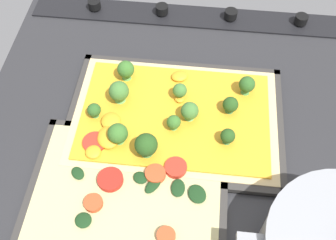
{
  "coord_description": "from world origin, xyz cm",
  "views": [
    {
      "loc": [
        -1.44,
        38.86,
        61.47
      ],
      "look_at": [
        2.76,
        0.18,
        5.46
      ],
      "focal_mm": 43.39,
      "sensor_mm": 36.0,
      "label": 1
    }
  ],
  "objects_px": {
    "broccoli_pizza": "(169,116)",
    "veggie_pizza_back": "(128,188)",
    "baking_tray_back": "(128,191)",
    "baking_tray_front": "(175,119)"
  },
  "relations": [
    {
      "from": "baking_tray_back",
      "to": "veggie_pizza_back",
      "type": "xyz_separation_m",
      "value": [
        -0.0,
        -0.0,
        0.01
      ]
    },
    {
      "from": "broccoli_pizza",
      "to": "veggie_pizza_back",
      "type": "xyz_separation_m",
      "value": [
        0.05,
        0.15,
        -0.01
      ]
    },
    {
      "from": "broccoli_pizza",
      "to": "veggie_pizza_back",
      "type": "relative_size",
      "value": 1.23
    },
    {
      "from": "baking_tray_front",
      "to": "baking_tray_back",
      "type": "distance_m",
      "value": 0.16
    },
    {
      "from": "baking_tray_front",
      "to": "veggie_pizza_back",
      "type": "xyz_separation_m",
      "value": [
        0.06,
        0.15,
        0.01
      ]
    },
    {
      "from": "baking_tray_back",
      "to": "veggie_pizza_back",
      "type": "height_order",
      "value": "veggie_pizza_back"
    },
    {
      "from": "broccoli_pizza",
      "to": "baking_tray_back",
      "type": "height_order",
      "value": "broccoli_pizza"
    },
    {
      "from": "broccoli_pizza",
      "to": "veggie_pizza_back",
      "type": "distance_m",
      "value": 0.15
    },
    {
      "from": "baking_tray_front",
      "to": "baking_tray_back",
      "type": "bearing_deg",
      "value": 67.5
    },
    {
      "from": "baking_tray_front",
      "to": "baking_tray_back",
      "type": "height_order",
      "value": "same"
    }
  ]
}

